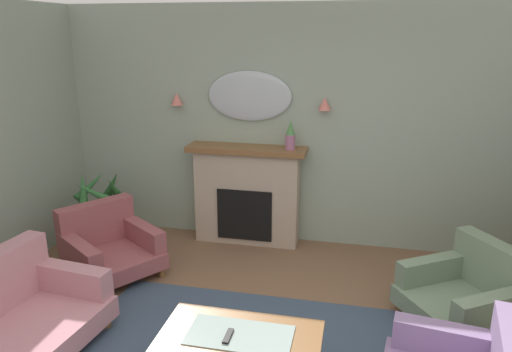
{
  "coord_description": "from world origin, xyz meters",
  "views": [
    {
      "loc": [
        0.53,
        -2.55,
        2.42
      ],
      "look_at": [
        -0.38,
        1.56,
        1.14
      ],
      "focal_mm": 33.69,
      "sensor_mm": 36.0,
      "label": 1
    }
  ],
  "objects_px": {
    "coffee_table": "(240,343)",
    "armchair_by_coffee_table": "(109,246)",
    "wall_sconce_right": "(325,104)",
    "wall_sconce_left": "(177,99)",
    "tv_remote": "(228,336)",
    "armchair_near_fireplace": "(469,292)",
    "mantel_vase_right": "(290,136)",
    "wall_mirror": "(249,96)",
    "potted_plant_tall_palm": "(101,212)",
    "fireplace": "(247,196)"
  },
  "relations": [
    {
      "from": "wall_mirror",
      "to": "wall_sconce_left",
      "type": "height_order",
      "value": "wall_mirror"
    },
    {
      "from": "fireplace",
      "to": "armchair_by_coffee_table",
      "type": "distance_m",
      "value": 1.64
    },
    {
      "from": "fireplace",
      "to": "mantel_vase_right",
      "type": "xyz_separation_m",
      "value": [
        0.5,
        -0.03,
        0.75
      ]
    },
    {
      "from": "wall_sconce_left",
      "to": "potted_plant_tall_palm",
      "type": "height_order",
      "value": "wall_sconce_left"
    },
    {
      "from": "mantel_vase_right",
      "to": "wall_mirror",
      "type": "bearing_deg",
      "value": 161.22
    },
    {
      "from": "armchair_near_fireplace",
      "to": "mantel_vase_right",
      "type": "bearing_deg",
      "value": 144.73
    },
    {
      "from": "wall_sconce_right",
      "to": "coffee_table",
      "type": "distance_m",
      "value": 2.85
    },
    {
      "from": "mantel_vase_right",
      "to": "tv_remote",
      "type": "height_order",
      "value": "mantel_vase_right"
    },
    {
      "from": "wall_sconce_left",
      "to": "tv_remote",
      "type": "xyz_separation_m",
      "value": [
        1.31,
        -2.57,
        -1.21
      ]
    },
    {
      "from": "wall_sconce_left",
      "to": "armchair_by_coffee_table",
      "type": "relative_size",
      "value": 0.12
    },
    {
      "from": "tv_remote",
      "to": "potted_plant_tall_palm",
      "type": "distance_m",
      "value": 2.82
    },
    {
      "from": "wall_sconce_left",
      "to": "wall_sconce_right",
      "type": "height_order",
      "value": "same"
    },
    {
      "from": "armchair_near_fireplace",
      "to": "armchair_by_coffee_table",
      "type": "bearing_deg",
      "value": 177.09
    },
    {
      "from": "wall_sconce_right",
      "to": "tv_remote",
      "type": "height_order",
      "value": "wall_sconce_right"
    },
    {
      "from": "wall_mirror",
      "to": "coffee_table",
      "type": "relative_size",
      "value": 0.87
    },
    {
      "from": "tv_remote",
      "to": "armchair_near_fireplace",
      "type": "xyz_separation_m",
      "value": [
        1.77,
        1.23,
        -0.15
      ]
    },
    {
      "from": "wall_mirror",
      "to": "armchair_near_fireplace",
      "type": "distance_m",
      "value": 2.98
    },
    {
      "from": "fireplace",
      "to": "armchair_near_fireplace",
      "type": "bearing_deg",
      "value": -29.3
    },
    {
      "from": "wall_mirror",
      "to": "tv_remote",
      "type": "bearing_deg",
      "value": -80.05
    },
    {
      "from": "wall_sconce_left",
      "to": "coffee_table",
      "type": "relative_size",
      "value": 0.13
    },
    {
      "from": "mantel_vase_right",
      "to": "tv_remote",
      "type": "distance_m",
      "value": 2.6
    },
    {
      "from": "armchair_by_coffee_table",
      "to": "potted_plant_tall_palm",
      "type": "relative_size",
      "value": 1.22
    },
    {
      "from": "fireplace",
      "to": "wall_sconce_right",
      "type": "bearing_deg",
      "value": 6.16
    },
    {
      "from": "fireplace",
      "to": "armchair_near_fireplace",
      "type": "relative_size",
      "value": 1.21
    },
    {
      "from": "mantel_vase_right",
      "to": "potted_plant_tall_palm",
      "type": "xyz_separation_m",
      "value": [
        -2.08,
        -0.5,
        -0.87
      ]
    },
    {
      "from": "mantel_vase_right",
      "to": "armchair_by_coffee_table",
      "type": "xyz_separation_m",
      "value": [
        -1.7,
        -1.05,
        -1.01
      ]
    },
    {
      "from": "fireplace",
      "to": "tv_remote",
      "type": "bearing_deg",
      "value": -79.5
    },
    {
      "from": "wall_sconce_left",
      "to": "armchair_near_fireplace",
      "type": "height_order",
      "value": "wall_sconce_left"
    },
    {
      "from": "coffee_table",
      "to": "tv_remote",
      "type": "height_order",
      "value": "tv_remote"
    },
    {
      "from": "wall_sconce_right",
      "to": "tv_remote",
      "type": "xyz_separation_m",
      "value": [
        -0.39,
        -2.57,
        -1.21
      ]
    },
    {
      "from": "armchair_near_fireplace",
      "to": "armchair_by_coffee_table",
      "type": "relative_size",
      "value": 0.99
    },
    {
      "from": "mantel_vase_right",
      "to": "armchair_by_coffee_table",
      "type": "height_order",
      "value": "mantel_vase_right"
    },
    {
      "from": "armchair_by_coffee_table",
      "to": "potted_plant_tall_palm",
      "type": "bearing_deg",
      "value": 124.62
    },
    {
      "from": "wall_mirror",
      "to": "potted_plant_tall_palm",
      "type": "distance_m",
      "value": 2.13
    },
    {
      "from": "mantel_vase_right",
      "to": "wall_sconce_right",
      "type": "distance_m",
      "value": 0.51
    },
    {
      "from": "wall_sconce_right",
      "to": "wall_mirror",
      "type": "bearing_deg",
      "value": 176.63
    },
    {
      "from": "wall_sconce_left",
      "to": "tv_remote",
      "type": "distance_m",
      "value": 3.13
    },
    {
      "from": "wall_sconce_left",
      "to": "tv_remote",
      "type": "bearing_deg",
      "value": -62.99
    },
    {
      "from": "fireplace",
      "to": "wall_sconce_left",
      "type": "bearing_deg",
      "value": 173.84
    },
    {
      "from": "wall_sconce_left",
      "to": "armchair_by_coffee_table",
      "type": "distance_m",
      "value": 1.82
    },
    {
      "from": "tv_remote",
      "to": "wall_sconce_right",
      "type": "bearing_deg",
      "value": 81.35
    },
    {
      "from": "mantel_vase_right",
      "to": "wall_sconce_left",
      "type": "distance_m",
      "value": 1.4
    },
    {
      "from": "wall_mirror",
      "to": "armchair_near_fireplace",
      "type": "bearing_deg",
      "value": -32.0
    },
    {
      "from": "wall_sconce_right",
      "to": "armchair_near_fireplace",
      "type": "bearing_deg",
      "value": -44.27
    },
    {
      "from": "coffee_table",
      "to": "armchair_by_coffee_table",
      "type": "xyz_separation_m",
      "value": [
        -1.73,
        1.36,
        -0.08
      ]
    },
    {
      "from": "wall_sconce_right",
      "to": "wall_sconce_left",
      "type": "bearing_deg",
      "value": 180.0
    },
    {
      "from": "potted_plant_tall_palm",
      "to": "fireplace",
      "type": "bearing_deg",
      "value": 18.45
    },
    {
      "from": "wall_sconce_right",
      "to": "coffee_table",
      "type": "bearing_deg",
      "value": -97.25
    },
    {
      "from": "coffee_table",
      "to": "tv_remote",
      "type": "bearing_deg",
      "value": -148.03
    },
    {
      "from": "tv_remote",
      "to": "armchair_by_coffee_table",
      "type": "xyz_separation_m",
      "value": [
        -1.66,
        1.4,
        -0.15
      ]
    }
  ]
}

